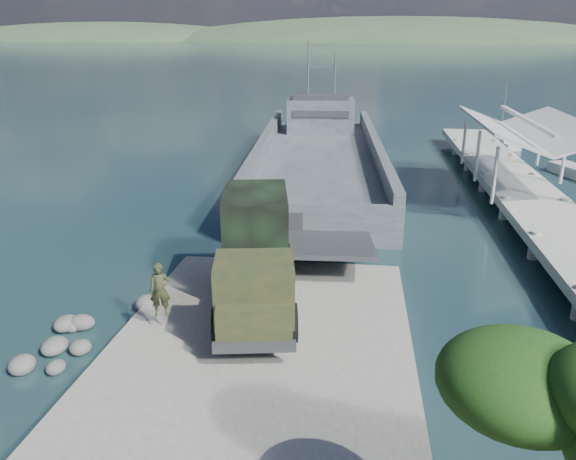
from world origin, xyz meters
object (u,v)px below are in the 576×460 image
object	(u,v)px
pier	(523,181)
soldier	(161,300)
military_truck	(256,253)
sailboat_far	(500,143)
landing_craft	(319,166)

from	to	relation	value
pier	soldier	xyz separation A→B (m)	(-16.63, -18.01, -0.13)
pier	military_truck	world-z (taller)	pier
military_truck	soldier	world-z (taller)	military_truck
pier	sailboat_far	world-z (taller)	sailboat_far
landing_craft	sailboat_far	world-z (taller)	landing_craft
pier	soldier	bearing A→B (deg)	-132.71
pier	sailboat_far	xyz separation A→B (m)	(3.10, 19.38, -1.28)
sailboat_far	soldier	bearing A→B (deg)	-137.58
pier	soldier	size ratio (longest dim) A/B	22.63
soldier	military_truck	bearing A→B (deg)	24.67
military_truck	sailboat_far	bearing A→B (deg)	54.86
soldier	sailboat_far	size ratio (longest dim) A/B	0.33
pier	soldier	world-z (taller)	pier
sailboat_far	military_truck	bearing A→B (deg)	-135.35
pier	soldier	distance (m)	24.51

